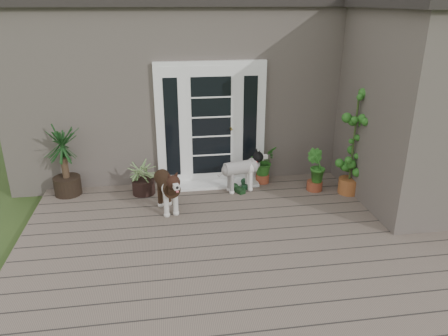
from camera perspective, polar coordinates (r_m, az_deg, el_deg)
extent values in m
cube|color=#6B5B4C|center=(5.92, 2.95, -10.53)|extent=(6.20, 4.60, 0.12)
cube|color=#665E54|center=(9.36, -2.07, 11.42)|extent=(7.40, 4.00, 3.10)
cube|color=#2D2826|center=(9.21, -2.22, 21.57)|extent=(7.60, 4.20, 0.20)
cube|color=#665E54|center=(7.37, 24.23, 6.72)|extent=(1.60, 2.40, 3.10)
cube|color=#2D2826|center=(7.18, 26.34, 19.50)|extent=(1.80, 2.60, 0.20)
cube|color=white|center=(7.43, -1.74, 5.91)|extent=(1.90, 0.14, 2.15)
cube|color=white|center=(7.60, -1.47, -2.14)|extent=(1.60, 0.40, 0.05)
imported|color=#265217|center=(7.65, 5.21, 0.09)|extent=(0.64, 0.64, 0.58)
imported|color=#235B1A|center=(7.49, 12.13, -1.04)|extent=(0.49, 0.49, 0.52)
imported|color=#26631C|center=(7.92, 17.65, -0.05)|extent=(0.44, 0.44, 0.60)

